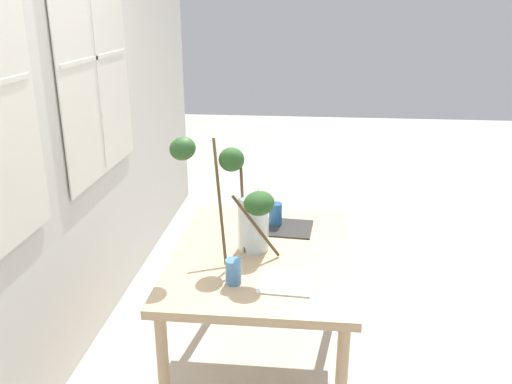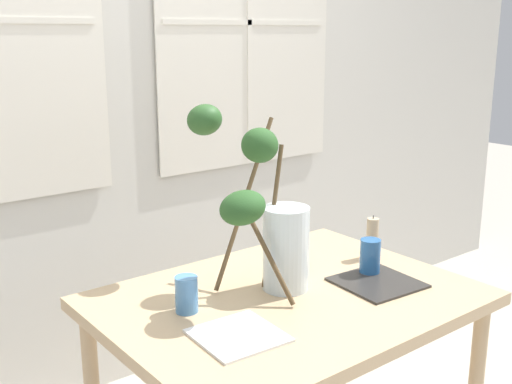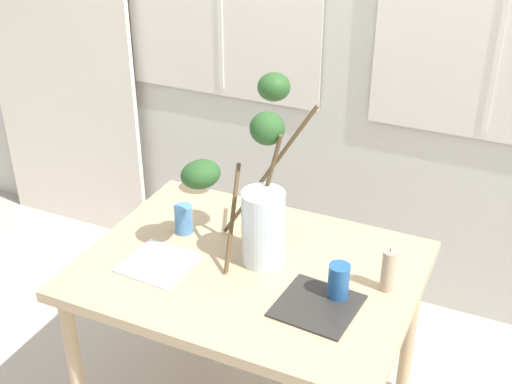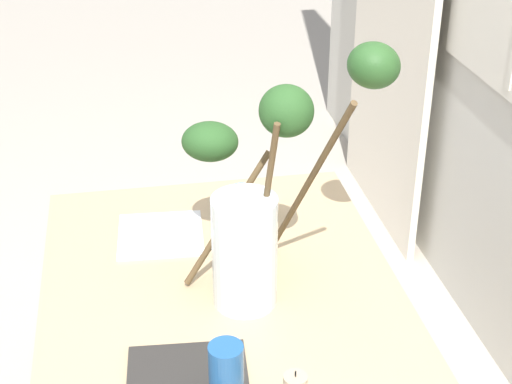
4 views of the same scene
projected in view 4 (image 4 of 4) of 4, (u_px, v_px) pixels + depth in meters
dining_table at (224, 320)px, 1.94m from camera, size 1.18×0.88×0.74m
vase_with_branches at (259, 202)px, 1.81m from camera, size 0.42×0.54×0.61m
drinking_glass_blue_left at (242, 206)px, 2.17m from camera, size 0.07×0.07×0.11m
drinking_glass_blue_right at (226, 372)px, 1.56m from camera, size 0.07×0.07×0.13m
plate_square_left at (161, 235)px, 2.14m from camera, size 0.24×0.24×0.01m
plate_square_right at (188, 384)px, 1.62m from camera, size 0.27×0.27×0.01m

